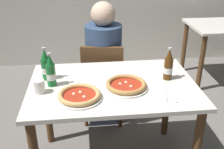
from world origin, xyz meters
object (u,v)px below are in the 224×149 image
beer_bottle_right (51,72)px  pizza_marinara_far (126,85)px  diner_seated (104,67)px  napkin_with_cutlery (169,95)px  chair_behind_table (103,79)px  paper_cup (39,87)px  pizza_margherita_near (79,96)px  beer_bottle_center (168,66)px  dining_table_main (113,97)px  dining_table_background (220,37)px  beer_bottle_left (46,66)px

beer_bottle_right → pizza_marinara_far: bearing=-10.5°
diner_seated → napkin_with_cutlery: (0.37, -0.87, 0.17)m
chair_behind_table → paper_cup: size_ratio=8.95×
pizza_margherita_near → beer_bottle_right: 0.29m
beer_bottle_center → napkin_with_cutlery: size_ratio=1.20×
pizza_marinara_far → diner_seated: bearing=97.7°
dining_table_main → diner_seated: diner_seated is taller
diner_seated → dining_table_background: size_ratio=1.51×
chair_behind_table → beer_bottle_left: 0.76m
beer_bottle_left → paper_cup: bearing=-96.8°
chair_behind_table → paper_cup: (-0.48, -0.69, 0.32)m
beer_bottle_right → paper_cup: beer_bottle_right is taller
dining_table_background → beer_bottle_center: 1.80m
dining_table_background → paper_cup: (-2.04, -1.49, 0.21)m
dining_table_main → chair_behind_table: bearing=92.2°
diner_seated → pizza_marinara_far: diner_seated is taller
beer_bottle_right → napkin_with_cutlery: beer_bottle_right is taller
beer_bottle_left → paper_cup: 0.22m
beer_bottle_center → beer_bottle_right: size_ratio=1.00×
paper_cup → beer_bottle_left: bearing=83.2°
pizza_margherita_near → pizza_marinara_far: size_ratio=0.99×
beer_bottle_left → pizza_margherita_near: bearing=-52.2°
beer_bottle_center → dining_table_main: bearing=-175.2°
pizza_margherita_near → paper_cup: 0.29m
dining_table_main → dining_table_background: (1.53, 1.42, -0.04)m
pizza_marinara_far → beer_bottle_right: (-0.52, 0.10, 0.08)m
dining_table_background → pizza_marinara_far: pizza_marinara_far is taller
dining_table_main → dining_table_background: same height
napkin_with_cutlery → paper_cup: 0.87m
dining_table_main → chair_behind_table: size_ratio=1.41×
dining_table_background → napkin_with_cutlery: 2.02m
dining_table_main → beer_bottle_left: bearing=164.5°
beer_bottle_left → beer_bottle_right: bearing=-66.4°
diner_seated → napkin_with_cutlery: 0.96m
pizza_marinara_far → beer_bottle_center: bearing=17.9°
pizza_margherita_near → beer_bottle_center: 0.69m
dining_table_background → beer_bottle_center: size_ratio=3.24×
dining_table_main → dining_table_background: size_ratio=1.50×
napkin_with_cutlery → paper_cup: size_ratio=2.16×
dining_table_background → beer_bottle_right: beer_bottle_right is taller
beer_bottle_right → beer_bottle_left: bearing=113.6°
diner_seated → beer_bottle_right: diner_seated is taller
dining_table_background → pizza_margherita_near: pizza_margherita_near is taller
chair_behind_table → diner_seated: diner_seated is taller
dining_table_main → beer_bottle_right: (-0.43, 0.02, 0.22)m
pizza_margherita_near → napkin_with_cutlery: size_ratio=1.47×
chair_behind_table → paper_cup: chair_behind_table is taller
diner_seated → pizza_marinara_far: 0.76m
chair_behind_table → dining_table_background: size_ratio=1.06×
dining_table_background → pizza_margherita_near: size_ratio=2.65×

